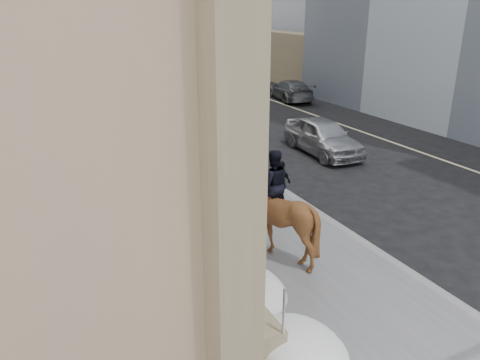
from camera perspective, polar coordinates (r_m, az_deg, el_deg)
name	(u,v)px	position (r m, az deg, el deg)	size (l,w,h in m)	color
ground	(305,291)	(11.03, 7.88, -13.25)	(140.00, 140.00, 0.00)	black
sidewalk	(169,163)	(19.26, -8.65, 2.07)	(5.00, 80.00, 0.12)	#555558
curb	(228,154)	(20.14, -1.53, 3.13)	(0.24, 80.00, 0.12)	slate
lane_line	(371,135)	(24.35, 15.68, 5.33)	(0.15, 70.00, 0.01)	#BFB78C
far_podium	(449,87)	(27.48, 24.11, 10.26)	(2.00, 80.00, 4.00)	#7B6B4F
streetlight_mid	(194,39)	(23.01, -5.67, 16.71)	(1.71, 0.24, 8.00)	#2D2D30
streetlight_far	(109,24)	(42.30, -15.72, 17.83)	(1.71, 0.24, 8.00)	#2D2D30
traffic_signal	(138,41)	(30.48, -12.37, 16.20)	(4.10, 0.22, 6.00)	#2D2D30
snow_bank	(147,173)	(17.05, -11.33, 0.88)	(1.70, 18.10, 0.76)	white
mounted_horse_left	(216,224)	(10.93, -2.98, -5.43)	(1.57, 2.86, 2.81)	#492316
mounted_horse_right	(274,213)	(11.52, 4.18, -4.07)	(2.26, 2.41, 2.76)	#502F16
pedestrian	(280,185)	(14.41, 4.87, -0.63)	(0.92, 0.38, 1.57)	black
car_silver	(323,136)	(20.62, 10.07, 5.28)	(1.81, 4.51, 1.54)	#AFB1B7
car_grey	(290,90)	(32.35, 6.16, 10.85)	(1.91, 4.71, 1.37)	#4F5356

